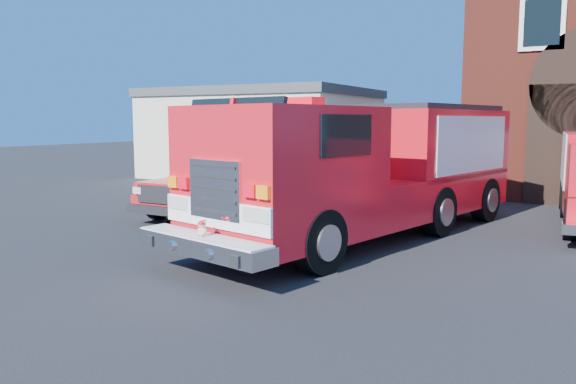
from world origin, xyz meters
The scene contains 4 objects.
ground centered at (0.00, 0.00, 0.00)m, with size 100.00×100.00×0.00m, color black.
side_building centered at (-9.00, 13.00, 2.20)m, with size 10.20×8.20×4.35m.
fire_engine centered at (1.01, 1.27, 1.68)m, with size 5.37×10.93×3.25m.
pickup_truck centered at (-4.26, 2.45, 0.90)m, with size 2.16×5.83×1.90m.
Camera 1 is at (5.58, -11.62, 2.81)m, focal length 35.00 mm.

